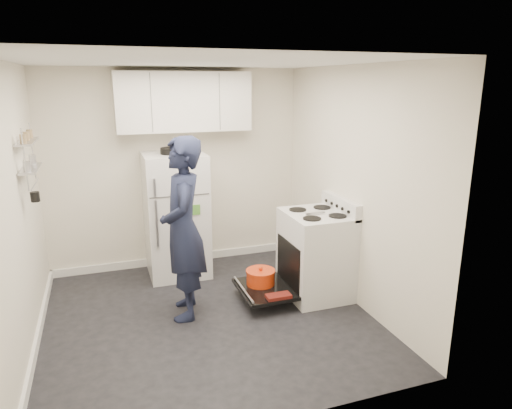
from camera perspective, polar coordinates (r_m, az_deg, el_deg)
name	(u,v)px	position (r m, az deg, el deg)	size (l,w,h in m)	color
room	(201,203)	(4.39, -6.90, 0.18)	(3.21, 3.21, 2.51)	black
electric_range	(315,255)	(5.14, 7.35, -6.27)	(0.66, 0.76, 1.10)	silver
open_oven_door	(263,283)	(5.07, 0.85, -9.75)	(0.55, 0.72, 0.24)	black
refrigerator	(176,215)	(5.65, -9.95, -1.24)	(0.72, 0.74, 1.58)	silver
upper_cabinets	(184,102)	(5.65, -9.03, 12.58)	(1.60, 0.33, 0.70)	silver
wall_shelf_rack	(29,155)	(4.69, -26.51, 5.53)	(0.14, 0.60, 0.61)	#B2B2B7
person	(183,229)	(4.57, -9.10, -3.06)	(0.67, 0.44, 1.84)	#181D35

